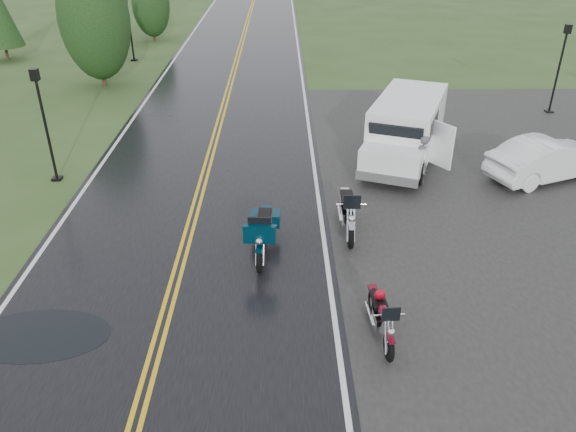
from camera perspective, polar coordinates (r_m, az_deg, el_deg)
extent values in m
plane|color=#2D471E|center=(13.81, -11.69, -7.74)|extent=(120.00, 120.00, 0.00)
cube|color=black|center=(22.54, -7.48, 7.59)|extent=(8.00, 100.00, 0.04)
cube|color=black|center=(19.69, 24.50, 1.85)|extent=(14.00, 24.00, 0.03)
imported|color=#56545A|center=(18.90, 13.35, 5.50)|extent=(0.73, 0.72, 1.70)
imported|color=white|center=(20.78, 24.86, 5.23)|extent=(4.48, 2.96, 1.40)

